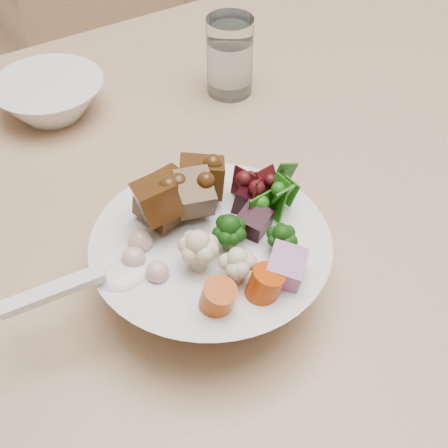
# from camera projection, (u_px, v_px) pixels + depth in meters

# --- Properties ---
(dining_table) EXTENTS (1.53, 0.89, 0.70)m
(dining_table) POSITION_uv_depth(u_px,v_px,m) (386.00, 156.00, 0.88)
(dining_table) COLOR tan
(dining_table) RESTS_ON ground
(chair_far) EXTENTS (0.42, 0.42, 0.77)m
(chair_far) POSITION_uv_depth(u_px,v_px,m) (123.00, 83.00, 1.37)
(chair_far) COLOR tan
(chair_far) RESTS_ON ground
(food_bowl) EXTENTS (0.22, 0.22, 0.12)m
(food_bowl) POSITION_uv_depth(u_px,v_px,m) (212.00, 259.00, 0.59)
(food_bowl) COLOR silver
(food_bowl) RESTS_ON dining_table
(soup_spoon) EXTENTS (0.13, 0.06, 0.03)m
(soup_spoon) POSITION_uv_depth(u_px,v_px,m) (106.00, 280.00, 0.54)
(soup_spoon) COLOR silver
(soup_spoon) RESTS_ON food_bowl
(water_glass) EXTENTS (0.06, 0.06, 0.11)m
(water_glass) POSITION_uv_depth(u_px,v_px,m) (230.00, 59.00, 0.83)
(water_glass) COLOR white
(water_glass) RESTS_ON dining_table
(side_bowl) EXTENTS (0.14, 0.14, 0.05)m
(side_bowl) POSITION_uv_depth(u_px,v_px,m) (51.00, 98.00, 0.81)
(side_bowl) COLOR silver
(side_bowl) RESTS_ON dining_table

